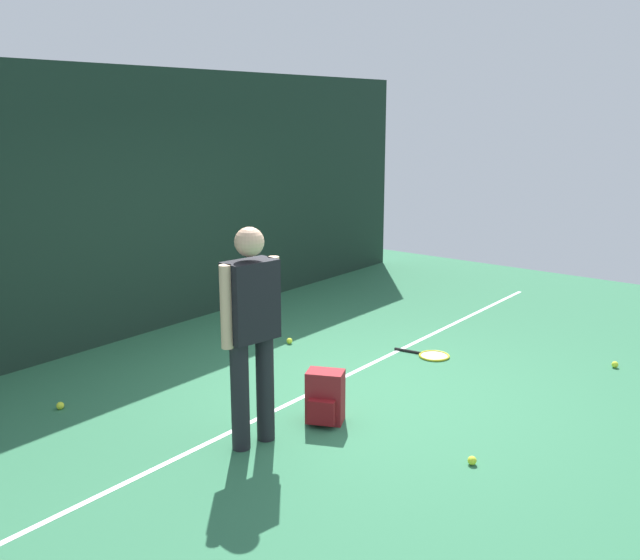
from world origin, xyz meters
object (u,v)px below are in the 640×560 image
(backpack, at_px, (325,398))
(tennis_ball_mid_court, at_px, (615,365))
(tennis_ball_by_fence, at_px, (472,460))
(tennis_player, at_px, (251,324))
(tennis_racket, at_px, (432,355))
(tennis_ball_far_left, at_px, (289,341))
(tennis_ball_near_player, at_px, (60,406))

(backpack, bearing_deg, tennis_ball_mid_court, 36.94)
(tennis_ball_by_fence, bearing_deg, tennis_player, 116.06)
(backpack, height_order, tennis_ball_by_fence, backpack)
(tennis_racket, bearing_deg, backpack, -94.94)
(tennis_ball_by_fence, height_order, tennis_ball_far_left, same)
(tennis_ball_near_player, distance_m, tennis_ball_far_left, 2.61)
(tennis_ball_by_fence, bearing_deg, tennis_ball_mid_court, -4.52)
(tennis_ball_by_fence, relative_size, tennis_ball_far_left, 1.00)
(backpack, distance_m, tennis_ball_mid_court, 3.20)
(tennis_player, xyz_separation_m, tennis_ball_far_left, (2.03, 1.36, -0.93))
(tennis_player, bearing_deg, backpack, -7.28)
(tennis_player, relative_size, tennis_ball_by_fence, 25.76)
(tennis_ball_near_player, xyz_separation_m, tennis_ball_far_left, (2.58, -0.41, 0.00))
(tennis_ball_near_player, bearing_deg, tennis_ball_mid_court, -40.83)
(tennis_player, height_order, tennis_ball_by_fence, tennis_player)
(tennis_player, relative_size, tennis_racket, 2.69)
(tennis_ball_by_fence, bearing_deg, tennis_ball_near_player, 111.53)
(tennis_racket, xyz_separation_m, tennis_ball_far_left, (-0.60, 1.45, 0.02))
(tennis_player, bearing_deg, tennis_ball_mid_court, -16.83)
(tennis_ball_mid_court, xyz_separation_m, tennis_ball_far_left, (-1.44, 3.07, 0.00))
(tennis_ball_far_left, bearing_deg, tennis_ball_by_fence, -114.43)
(tennis_player, distance_m, tennis_ball_near_player, 2.07)
(tennis_player, relative_size, tennis_ball_far_left, 25.76)
(tennis_racket, distance_m, tennis_ball_by_fence, 2.36)
(tennis_player, distance_m, tennis_ball_mid_court, 3.97)
(tennis_racket, xyz_separation_m, backpack, (-1.98, -0.11, 0.20))
(backpack, xyz_separation_m, tennis_ball_mid_court, (2.82, -1.51, -0.18))
(backpack, bearing_deg, tennis_player, -131.49)
(backpack, xyz_separation_m, tennis_ball_near_player, (-1.21, 1.96, -0.18))
(tennis_ball_mid_court, bearing_deg, tennis_ball_far_left, 115.13)
(backpack, relative_size, tennis_ball_by_fence, 6.67)
(tennis_ball_mid_court, height_order, tennis_ball_far_left, same)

